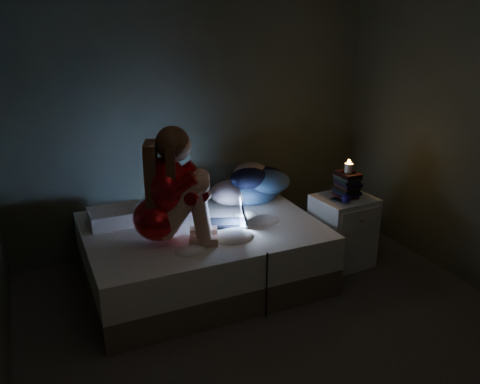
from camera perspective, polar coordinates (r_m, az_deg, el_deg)
floor at (r=3.61m, az=6.06°, el=-17.39°), size 3.60×3.80×0.02m
wall_back at (r=4.70m, az=-5.17°, el=9.13°), size 3.60×0.02×2.60m
bed at (r=4.22m, az=-4.47°, el=-7.07°), size 1.90×1.43×0.52m
pillow at (r=4.22m, az=-14.29°, el=-2.78°), size 0.44×0.31×0.13m
woman at (r=3.67m, az=-9.88°, el=0.67°), size 0.66×0.54×0.91m
laptop at (r=4.05m, az=-1.51°, el=-2.36°), size 0.38×0.33×0.23m
clothes_pile at (r=4.56m, az=1.44°, el=1.11°), size 0.74×0.68×0.36m
nightstand at (r=4.55m, az=11.87°, el=-4.46°), size 0.52×0.47×0.65m
book_stack at (r=4.40m, az=12.44°, el=0.85°), size 0.19×0.25×0.23m
candle at (r=4.36m, az=12.59°, el=2.80°), size 0.07×0.07×0.08m
phone at (r=4.34m, az=11.44°, el=-0.92°), size 0.11×0.16×0.01m
blue_orb at (r=4.28m, az=12.16°, el=-0.78°), size 0.08×0.08×0.08m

